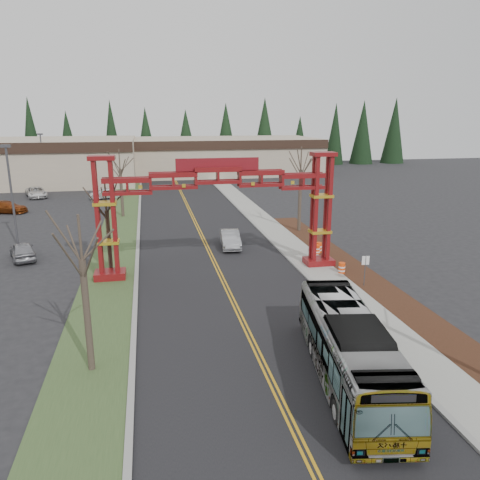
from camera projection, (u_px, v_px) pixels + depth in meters
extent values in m
plane|color=black|center=(288.00, 417.00, 18.57)|extent=(200.00, 200.00, 0.00)
cube|color=black|center=(207.00, 247.00, 42.24)|extent=(12.00, 110.00, 0.02)
cube|color=#C58B17|center=(206.00, 247.00, 42.22)|extent=(0.12, 100.00, 0.01)
cube|color=#C58B17|center=(208.00, 247.00, 42.26)|extent=(0.12, 100.00, 0.01)
cube|color=gray|center=(273.00, 243.00, 43.39)|extent=(0.30, 110.00, 0.15)
cube|color=gray|center=(288.00, 242.00, 43.66)|extent=(2.60, 110.00, 0.14)
cube|color=black|center=(395.00, 301.00, 29.95)|extent=(2.60, 50.00, 0.12)
cube|color=#354D26|center=(116.00, 252.00, 40.73)|extent=(4.00, 110.00, 0.08)
cube|color=gray|center=(138.00, 250.00, 41.07)|extent=(0.30, 110.00, 0.15)
cube|color=maroon|center=(110.00, 275.00, 34.03)|extent=(2.20, 1.60, 0.60)
cube|color=maroon|center=(97.00, 219.00, 32.48)|extent=(0.28, 0.28, 8.00)
cube|color=maroon|center=(114.00, 218.00, 32.69)|extent=(0.28, 0.28, 8.00)
cube|color=maroon|center=(98.00, 217.00, 33.14)|extent=(0.28, 0.28, 8.00)
cube|color=maroon|center=(114.00, 216.00, 33.35)|extent=(0.28, 0.28, 8.00)
cube|color=gold|center=(108.00, 242.00, 33.38)|extent=(1.60, 1.10, 0.22)
cube|color=gold|center=(105.00, 203.00, 32.65)|extent=(1.60, 1.10, 0.22)
cube|color=maroon|center=(101.00, 158.00, 31.84)|extent=(1.80, 1.20, 0.30)
cube|color=maroon|center=(319.00, 262.00, 37.05)|extent=(2.20, 1.60, 0.60)
cube|color=maroon|center=(316.00, 210.00, 35.49)|extent=(0.28, 0.28, 8.00)
cube|color=maroon|center=(329.00, 209.00, 35.70)|extent=(0.28, 0.28, 8.00)
cube|color=maroon|center=(313.00, 208.00, 36.16)|extent=(0.28, 0.28, 8.00)
cube|color=maroon|center=(326.00, 208.00, 36.36)|extent=(0.28, 0.28, 8.00)
cube|color=gold|center=(320.00, 231.00, 36.40)|extent=(1.60, 1.10, 0.22)
cube|color=gold|center=(322.00, 196.00, 35.67)|extent=(1.60, 1.10, 0.22)
cube|color=maroon|center=(324.00, 154.00, 34.85)|extent=(1.80, 1.20, 0.30)
cube|color=maroon|center=(218.00, 173.00, 33.67)|extent=(16.00, 0.90, 1.00)
cube|color=maroon|center=(218.00, 186.00, 33.90)|extent=(16.00, 0.90, 0.60)
cube|color=maroon|center=(218.00, 164.00, 33.50)|extent=(6.00, 0.25, 0.90)
cube|color=#BCAB8F|center=(221.00, 156.00, 95.31)|extent=(38.00, 20.00, 7.00)
cube|color=black|center=(229.00, 145.00, 85.04)|extent=(38.00, 0.40, 1.60)
cone|color=black|center=(27.00, 139.00, 98.45)|extent=(5.60, 5.60, 13.00)
cylinder|color=#382D26|center=(30.00, 167.00, 99.94)|extent=(0.80, 0.80, 1.60)
cone|color=black|center=(69.00, 139.00, 100.06)|extent=(5.60, 5.60, 13.00)
cylinder|color=#382D26|center=(72.00, 166.00, 101.54)|extent=(0.80, 0.80, 1.60)
cone|color=black|center=(110.00, 139.00, 101.66)|extent=(5.60, 5.60, 13.00)
cylinder|color=#382D26|center=(112.00, 165.00, 103.14)|extent=(0.80, 0.80, 1.60)
cone|color=black|center=(150.00, 138.00, 103.26)|extent=(5.60, 5.60, 13.00)
cylinder|color=#382D26|center=(151.00, 164.00, 104.74)|extent=(0.80, 0.80, 1.60)
cone|color=black|center=(188.00, 138.00, 104.86)|extent=(5.60, 5.60, 13.00)
cylinder|color=#382D26|center=(189.00, 164.00, 106.34)|extent=(0.80, 0.80, 1.60)
cone|color=black|center=(226.00, 138.00, 106.46)|extent=(5.60, 5.60, 13.00)
cylinder|color=#382D26|center=(226.00, 163.00, 107.94)|extent=(0.80, 0.80, 1.60)
cone|color=black|center=(262.00, 137.00, 108.06)|extent=(5.60, 5.60, 13.00)
cylinder|color=#382D26|center=(261.00, 162.00, 109.54)|extent=(0.80, 0.80, 1.60)
cone|color=black|center=(297.00, 137.00, 109.66)|extent=(5.60, 5.60, 13.00)
cylinder|color=#382D26|center=(296.00, 161.00, 111.15)|extent=(0.80, 0.80, 1.60)
cone|color=black|center=(331.00, 137.00, 111.27)|extent=(5.60, 5.60, 13.00)
cylinder|color=#382D26|center=(330.00, 161.00, 112.75)|extent=(0.80, 0.80, 1.60)
cone|color=black|center=(364.00, 136.00, 112.87)|extent=(5.60, 5.60, 13.00)
cylinder|color=#382D26|center=(363.00, 160.00, 114.35)|extent=(0.80, 0.80, 1.60)
cone|color=black|center=(396.00, 136.00, 114.47)|extent=(5.60, 5.60, 13.00)
cylinder|color=#382D26|center=(394.00, 159.00, 115.95)|extent=(0.80, 0.80, 1.60)
imported|color=#9E9FA5|center=(349.00, 349.00, 20.70)|extent=(4.40, 11.50, 3.13)
imported|color=#A5A8AD|center=(230.00, 239.00, 42.06)|extent=(1.96, 4.73, 1.52)
imported|color=gray|center=(23.00, 251.00, 38.52)|extent=(3.08, 4.70, 1.49)
imported|color=brown|center=(6.00, 207.00, 56.75)|extent=(5.43, 3.42, 1.47)
imported|color=#B3B8BB|center=(105.00, 194.00, 66.21)|extent=(4.48, 2.54, 1.40)
imported|color=white|center=(36.00, 192.00, 67.43)|extent=(4.06, 5.89, 1.49)
cylinder|color=#382D26|center=(87.00, 317.00, 21.24)|extent=(0.31, 0.31, 5.41)
cylinder|color=#382D26|center=(80.00, 239.00, 20.28)|extent=(0.12, 0.12, 2.16)
cylinder|color=#382D26|center=(109.00, 243.00, 34.42)|extent=(0.30, 0.30, 4.88)
cylinder|color=#382D26|center=(106.00, 198.00, 33.54)|extent=(0.11, 0.11, 2.09)
cylinder|color=#382D26|center=(122.00, 193.00, 54.09)|extent=(0.34, 0.34, 5.57)
cylinder|color=#382D26|center=(119.00, 160.00, 53.08)|extent=(0.13, 0.13, 2.37)
cylinder|color=#382D26|center=(300.00, 201.00, 47.16)|extent=(0.35, 0.35, 6.30)
cylinder|color=#382D26|center=(301.00, 159.00, 46.06)|extent=(0.13, 0.13, 2.38)
cylinder|color=#3F3F44|center=(12.00, 198.00, 41.28)|extent=(0.20, 0.20, 8.89)
cube|color=#3F3F44|center=(6.00, 146.00, 40.10)|extent=(0.79, 0.40, 0.25)
cylinder|color=#3F3F44|center=(43.00, 163.00, 71.88)|extent=(0.19, 0.19, 8.62)
cube|color=#3F3F44|center=(40.00, 134.00, 70.74)|extent=(0.77, 0.38, 0.24)
cylinder|color=#3F3F44|center=(365.00, 272.00, 32.20)|extent=(0.06, 0.06, 2.25)
cube|color=white|center=(366.00, 260.00, 31.99)|extent=(0.51, 0.08, 0.61)
cylinder|color=#ED430D|center=(342.00, 269.00, 34.94)|extent=(0.48, 0.48, 0.92)
cylinder|color=white|center=(342.00, 267.00, 34.90)|extent=(0.50, 0.50, 0.11)
cylinder|color=white|center=(342.00, 270.00, 34.97)|extent=(0.50, 0.50, 0.11)
cylinder|color=#ED430D|center=(317.00, 250.00, 39.76)|extent=(0.47, 0.47, 0.90)
cylinder|color=white|center=(317.00, 249.00, 39.73)|extent=(0.48, 0.48, 0.11)
cylinder|color=white|center=(317.00, 252.00, 39.80)|extent=(0.48, 0.48, 0.11)
cylinder|color=#ED430D|center=(319.00, 248.00, 40.20)|extent=(0.51, 0.51, 0.98)
cylinder|color=white|center=(319.00, 246.00, 40.16)|extent=(0.53, 0.53, 0.12)
cylinder|color=white|center=(319.00, 250.00, 40.24)|extent=(0.53, 0.53, 0.12)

